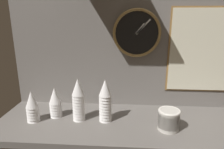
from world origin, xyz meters
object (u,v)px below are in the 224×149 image
object	(u,v)px
cup_stack_center_left	(78,100)
wall_clock	(137,33)
cup_stack_left	(55,102)
bowl_stack_right	(169,119)
menu_board	(200,51)
cup_stack_far_left	(32,106)
cup_stack_center	(105,100)

from	to	relation	value
cup_stack_center_left	wall_clock	world-z (taller)	wall_clock
cup_stack_center_left	cup_stack_left	bearing A→B (deg)	168.25
bowl_stack_right	wall_clock	world-z (taller)	wall_clock
cup_stack_center_left	menu_board	world-z (taller)	menu_board
cup_stack_far_left	cup_stack_center_left	distance (m)	0.29
cup_stack_far_left	menu_board	bearing A→B (deg)	14.78
cup_stack_left	bowl_stack_right	world-z (taller)	cup_stack_left
cup_stack_left	cup_stack_center_left	size ratio (longest dim) A/B	0.73
wall_clock	menu_board	bearing A→B (deg)	1.16
cup_stack_center	bowl_stack_right	bearing A→B (deg)	-11.69
cup_stack_center	wall_clock	distance (m)	0.51
cup_stack_center	menu_board	distance (m)	0.74
cup_stack_center_left	cup_stack_center	bearing A→B (deg)	-0.10
cup_stack_far_left	menu_board	world-z (taller)	menu_board
bowl_stack_right	cup_stack_far_left	bearing A→B (deg)	177.12
cup_stack_left	cup_stack_center_left	bearing A→B (deg)	-11.75
menu_board	cup_stack_center	bearing A→B (deg)	-158.31
cup_stack_far_left	cup_stack_left	distance (m)	0.14
cup_stack_far_left	cup_stack_center_left	size ratio (longest dim) A/B	0.73
cup_stack_left	cup_stack_center	world-z (taller)	cup_stack_center
cup_stack_far_left	wall_clock	xyz separation A→B (m)	(0.66, 0.28, 0.44)
cup_stack_center	menu_board	bearing A→B (deg)	21.69
cup_stack_left	menu_board	distance (m)	1.05
cup_stack_center	menu_board	size ratio (longest dim) A/B	0.47
cup_stack_far_left	wall_clock	size ratio (longest dim) A/B	0.61
cup_stack_left	bowl_stack_right	bearing A→B (deg)	-9.00
cup_stack_left	menu_board	size ratio (longest dim) A/B	0.34
cup_stack_left	bowl_stack_right	xyz separation A→B (m)	(0.72, -0.11, -0.03)
cup_stack_far_left	wall_clock	bearing A→B (deg)	23.07
cup_stack_far_left	cup_stack_center	size ratio (longest dim) A/B	0.73
cup_stack_center_left	menu_board	size ratio (longest dim) A/B	0.47
wall_clock	bowl_stack_right	bearing A→B (deg)	-59.79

